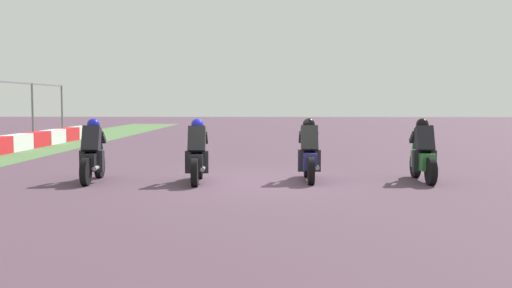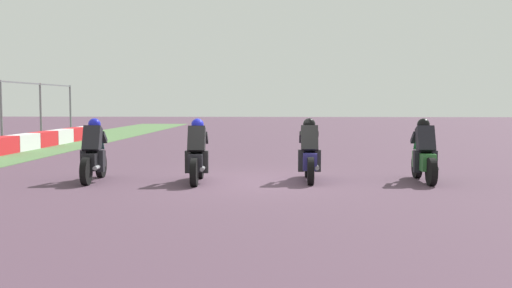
# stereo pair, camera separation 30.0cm
# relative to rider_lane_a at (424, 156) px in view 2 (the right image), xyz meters

# --- Properties ---
(ground_plane) EXTENTS (120.00, 120.00, 0.00)m
(ground_plane) POSITION_rel_rider_lane_a_xyz_m (-0.16, 4.04, -0.62)
(ground_plane) COLOR #503849
(rider_lane_a) EXTENTS (2.04, 0.54, 1.51)m
(rider_lane_a) POSITION_rel_rider_lane_a_xyz_m (0.00, 0.00, 0.00)
(rider_lane_a) COLOR black
(rider_lane_a) RESTS_ON ground_plane
(rider_lane_b) EXTENTS (2.04, 0.54, 1.51)m
(rider_lane_b) POSITION_rel_rider_lane_a_xyz_m (0.03, 2.72, 0.00)
(rider_lane_b) COLOR black
(rider_lane_b) RESTS_ON ground_plane
(rider_lane_c) EXTENTS (2.04, 0.55, 1.51)m
(rider_lane_c) POSITION_rel_rider_lane_a_xyz_m (-0.36, 5.38, 0.00)
(rider_lane_c) COLOR black
(rider_lane_c) RESTS_ON ground_plane
(rider_lane_d) EXTENTS (2.04, 0.55, 1.51)m
(rider_lane_d) POSITION_rel_rider_lane_a_xyz_m (-0.28, 7.88, 0.00)
(rider_lane_d) COLOR black
(rider_lane_d) RESTS_ON ground_plane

